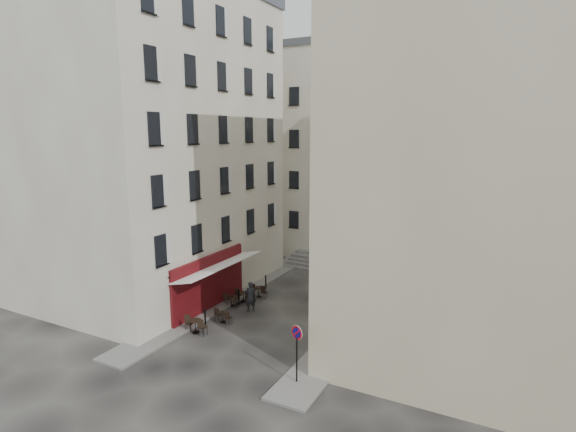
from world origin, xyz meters
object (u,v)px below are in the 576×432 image
Objects in this scene: bistro_table_a at (196,325)px; pedestrian at (250,296)px; bistro_table_b at (223,316)px; no_parking_sign at (297,343)px.

pedestrian is (0.99, 4.09, 0.46)m from bistro_table_a.
pedestrian is at bearing 77.36° from bistro_table_b.
bistro_table_a is 4.23m from pedestrian.
bistro_table_b is (0.49, 1.87, -0.09)m from bistro_table_a.
no_parking_sign is 1.97× the size of bistro_table_a.
pedestrian is (-6.23, 6.11, -0.99)m from no_parking_sign.
no_parking_sign is at bearing -30.08° from bistro_table_b.
pedestrian is (0.50, 2.21, 0.55)m from bistro_table_b.
bistro_table_a is (-7.22, 2.02, -1.45)m from no_parking_sign.
bistro_table_b is at bearing 36.37° from pedestrian.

